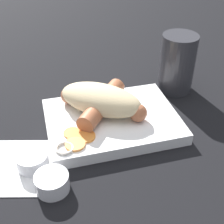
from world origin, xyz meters
TOP-DOWN VIEW (x-y plane):
  - ground_plane at (0.00, 0.00)m, footprint 3.00×3.00m
  - food_tray at (0.00, 0.00)m, footprint 0.25×0.19m
  - bread_roll at (-0.02, 0.02)m, footprint 0.18×0.17m
  - sausage at (-0.01, 0.02)m, footprint 0.15×0.14m
  - pickled_veggies at (-0.08, -0.05)m, footprint 0.08×0.07m
  - napkin at (-0.17, -0.07)m, footprint 0.16×0.16m
  - condiment_cup_near at (-0.16, -0.07)m, footprint 0.05×0.05m
  - condiment_cup_far at (-0.13, -0.13)m, footprint 0.05×0.05m
  - drink_glass at (0.17, 0.10)m, footprint 0.08×0.08m

SIDE VIEW (x-z plane):
  - ground_plane at x=0.00m, z-range 0.00..0.00m
  - napkin at x=-0.17m, z-range 0.00..0.00m
  - food_tray at x=0.00m, z-range 0.00..0.02m
  - condiment_cup_near at x=-0.16m, z-range 0.00..0.03m
  - condiment_cup_far at x=-0.13m, z-range 0.00..0.03m
  - pickled_veggies at x=-0.08m, z-range 0.02..0.03m
  - sausage at x=-0.01m, z-range 0.02..0.06m
  - bread_roll at x=-0.02m, z-range 0.02..0.08m
  - drink_glass at x=0.17m, z-range 0.00..0.13m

